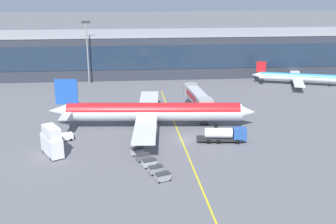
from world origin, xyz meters
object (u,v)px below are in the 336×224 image
baggage_cart_0 (163,177)px  baggage_cart_3 (143,157)px  fuel_tanker (225,135)px  catering_lift (52,141)px  baggage_cart_2 (149,163)px  commuter_jet_far (299,77)px  baggage_cart_1 (156,170)px  main_airliner (152,112)px  pushback_tug (64,137)px  baggage_cart_4 (137,151)px

baggage_cart_0 → baggage_cart_3: same height
fuel_tanker → catering_lift: (-36.46, -4.31, 1.32)m
baggage_cart_2 → commuter_jet_far: 79.55m
commuter_jet_far → baggage_cart_1: bearing=-129.3°
baggage_cart_2 → commuter_jet_far: bearing=48.7°
main_airliner → commuter_jet_far: bearing=36.6°
baggage_cart_1 → baggage_cart_2: 3.20m
baggage_cart_1 → baggage_cart_2: (-1.10, 3.00, 0.00)m
baggage_cart_0 → commuter_jet_far: commuter_jet_far is taller
fuel_tanker → baggage_cart_2: (-17.08, -11.38, -0.96)m
pushback_tug → commuter_jet_far: commuter_jet_far is taller
fuel_tanker → catering_lift: bearing=-173.3°
main_airliner → catering_lift: main_airliner is taller
baggage_cart_0 → pushback_tug: bearing=133.8°
catering_lift → baggage_cart_3: 18.86m
pushback_tug → catering_lift: 8.69m
catering_lift → baggage_cart_0: (21.58, -13.08, -2.28)m
fuel_tanker → baggage_cart_1: fuel_tanker is taller
baggage_cart_3 → commuter_jet_far: bearing=46.6°
fuel_tanker → baggage_cart_1: size_ratio=3.65×
main_airliner → pushback_tug: main_airliner is taller
fuel_tanker → baggage_cart_3: 20.04m
baggage_cart_3 → baggage_cart_4: size_ratio=1.00×
fuel_tanker → catering_lift: size_ratio=1.54×
baggage_cart_0 → baggage_cart_2: size_ratio=1.00×
baggage_cart_0 → commuter_jet_far: (50.30, 65.74, 1.84)m
main_airliner → baggage_cart_4: bearing=-103.7°
catering_lift → baggage_cart_0: bearing=-31.2°
baggage_cart_0 → baggage_cart_1: (-1.10, 3.00, 0.00)m
pushback_tug → commuter_jet_far: bearing=32.0°
main_airliner → baggage_cart_1: bearing=-91.3°
catering_lift → fuel_tanker: bearing=6.7°
baggage_cart_1 → pushback_tug: bearing=136.6°
pushback_tug → baggage_cart_4: size_ratio=1.42×
baggage_cart_4 → commuter_jet_far: size_ratio=0.10×
main_airliner → commuter_jet_far: main_airliner is taller
pushback_tug → commuter_jet_far: 83.61m
baggage_cart_0 → baggage_cart_2: bearing=110.2°
fuel_tanker → baggage_cart_4: 20.04m
baggage_cart_4 → commuter_jet_far: 76.70m
main_airliner → baggage_cart_2: (-1.68, -21.97, -3.25)m
fuel_tanker → baggage_cart_1: bearing=-138.0°
catering_lift → baggage_cart_1: catering_lift is taller
catering_lift → commuter_jet_far: commuter_jet_far is taller
baggage_cart_1 → catering_lift: bearing=153.8°
baggage_cart_0 → baggage_cart_4: same height
pushback_tug → baggage_cart_2: (18.37, -15.41, -0.07)m
main_airliner → baggage_cart_0: (0.53, -27.98, -3.25)m
baggage_cart_0 → baggage_cart_3: bearing=110.2°
main_airliner → baggage_cart_2: 22.28m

